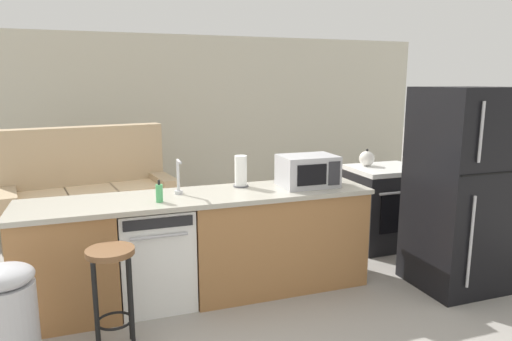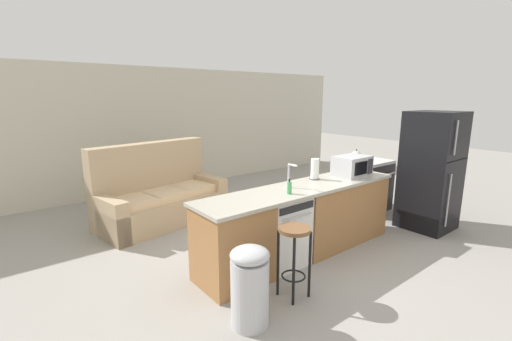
{
  "view_description": "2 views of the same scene",
  "coord_description": "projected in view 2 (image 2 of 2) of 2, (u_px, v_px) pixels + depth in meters",
  "views": [
    {
      "loc": [
        -0.64,
        -3.65,
        1.83
      ],
      "look_at": [
        0.68,
        0.12,
        1.05
      ],
      "focal_mm": 32.0,
      "sensor_mm": 36.0,
      "label": 1
    },
    {
      "loc": [
        -2.87,
        -2.86,
        2.0
      ],
      "look_at": [
        0.01,
        0.77,
        0.99
      ],
      "focal_mm": 24.0,
      "sensor_mm": 36.0,
      "label": 2
    }
  ],
  "objects": [
    {
      "name": "ground_plane",
      "position": [
        293.0,
        257.0,
        4.35
      ],
      "size": [
        24.0,
        24.0,
        0.0
      ],
      "primitive_type": "plane",
      "color": "gray"
    },
    {
      "name": "wall_back",
      "position": [
        169.0,
        129.0,
        7.47
      ],
      "size": [
        10.0,
        0.06,
        2.6
      ],
      "color": "beige",
      "rests_on": "ground_plane"
    },
    {
      "name": "kitchen_counter",
      "position": [
        307.0,
        221.0,
        4.41
      ],
      "size": [
        2.94,
        0.66,
        0.9
      ],
      "color": "#9E6B3D",
      "rests_on": "ground_plane"
    },
    {
      "name": "dishwasher",
      "position": [
        279.0,
        230.0,
        4.11
      ],
      "size": [
        0.58,
        0.61,
        0.84
      ],
      "color": "white",
      "rests_on": "ground_plane"
    },
    {
      "name": "stove_range",
      "position": [
        366.0,
        185.0,
        6.11
      ],
      "size": [
        0.76,
        0.68,
        0.9
      ],
      "color": "black",
      "rests_on": "ground_plane"
    },
    {
      "name": "refrigerator",
      "position": [
        431.0,
        171.0,
        5.17
      ],
      "size": [
        0.72,
        0.73,
        1.79
      ],
      "color": "black",
      "rests_on": "ground_plane"
    },
    {
      "name": "microwave",
      "position": [
        352.0,
        166.0,
        4.82
      ],
      "size": [
        0.5,
        0.37,
        0.28
      ],
      "color": "#B7B7BC",
      "rests_on": "kitchen_counter"
    },
    {
      "name": "sink_faucet",
      "position": [
        289.0,
        177.0,
        4.17
      ],
      "size": [
        0.07,
        0.18,
        0.3
      ],
      "color": "silver",
      "rests_on": "kitchen_counter"
    },
    {
      "name": "paper_towel_roll",
      "position": [
        315.0,
        169.0,
        4.6
      ],
      "size": [
        0.14,
        0.14,
        0.28
      ],
      "color": "#4C4C51",
      "rests_on": "kitchen_counter"
    },
    {
      "name": "soap_bottle",
      "position": [
        289.0,
        188.0,
        3.92
      ],
      "size": [
        0.06,
        0.06,
        0.18
      ],
      "color": "#4CB266",
      "rests_on": "kitchen_counter"
    },
    {
      "name": "kettle",
      "position": [
        356.0,
        155.0,
        5.99
      ],
      "size": [
        0.21,
        0.17,
        0.19
      ],
      "color": "silver",
      "rests_on": "stove_range"
    },
    {
      "name": "bar_stool",
      "position": [
        294.0,
        247.0,
        3.39
      ],
      "size": [
        0.32,
        0.32,
        0.74
      ],
      "color": "brown",
      "rests_on": "ground_plane"
    },
    {
      "name": "trash_bin",
      "position": [
        250.0,
        286.0,
        2.98
      ],
      "size": [
        0.35,
        0.35,
        0.74
      ],
      "color": "#B7B7BC",
      "rests_on": "ground_plane"
    },
    {
      "name": "couch",
      "position": [
        159.0,
        197.0,
        5.55
      ],
      "size": [
        2.12,
        1.23,
        1.27
      ],
      "color": "tan",
      "rests_on": "ground_plane"
    }
  ]
}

